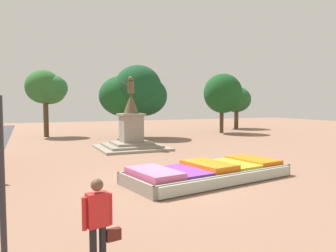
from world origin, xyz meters
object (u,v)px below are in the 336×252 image
kerb_bollard_mid_b (0,172)px  statue_monument (131,134)px  flower_planter (209,172)px  pedestrian_with_handbag (99,220)px

kerb_bollard_mid_b → statue_monument: bearing=44.4°
flower_planter → statue_monument: size_ratio=1.47×
statue_monument → kerb_bollard_mid_b: bearing=-135.6°
flower_planter → kerb_bollard_mid_b: kerb_bollard_mid_b is taller
flower_planter → pedestrian_with_handbag: size_ratio=4.15×
pedestrian_with_handbag → kerb_bollard_mid_b: 8.39m
flower_planter → statue_monument: 9.97m
statue_monument → pedestrian_with_handbag: 16.33m
flower_planter → statue_monument: statue_monument is taller
kerb_bollard_mid_b → pedestrian_with_handbag: bearing=-75.6°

